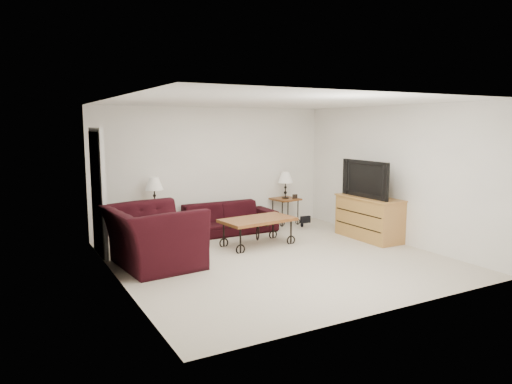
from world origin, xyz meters
The scene contains 20 objects.
ground centered at (0.00, 0.00, 0.00)m, with size 5.00×5.00×0.00m, color #BDB3A2.
wall_back centered at (0.00, 2.50, 1.25)m, with size 5.00×0.02×2.50m, color white.
wall_front centered at (0.00, -2.50, 1.25)m, with size 5.00×0.02×2.50m, color white.
wall_left centered at (-2.50, 0.00, 1.25)m, with size 0.02×5.00×2.50m, color white.
wall_right centered at (2.50, 0.00, 1.25)m, with size 0.02×5.00×2.50m, color white.
ceiling centered at (0.00, 0.00, 2.50)m, with size 5.00×5.00×0.00m, color white.
doorway centered at (-2.47, 1.65, 1.02)m, with size 0.08×0.94×2.04m, color black.
sofa centered at (0.02, 2.02, 0.30)m, with size 2.04×0.80×0.60m, color black.
side_table_left centered at (-1.35, 2.20, 0.30)m, with size 0.54×0.54×0.59m, color brown.
side_table_right centered at (1.55, 2.20, 0.29)m, with size 0.52×0.52×0.57m, color brown.
lamp_left centered at (-1.35, 2.20, 0.89)m, with size 0.34×0.34×0.59m, color black, non-canonical shape.
lamp_right centered at (1.55, 2.20, 0.86)m, with size 0.32×0.32×0.57m, color black, non-canonical shape.
photo_frame_left centered at (-1.50, 2.05, 0.64)m, with size 0.12×0.02×0.10m, color black.
photo_frame_right centered at (1.70, 2.05, 0.62)m, with size 0.11×0.02×0.10m, color black.
coffee_table centered at (0.14, 0.88, 0.25)m, with size 1.31×0.71×0.49m, color brown.
armchair centered at (-1.88, 0.55, 0.46)m, with size 1.42×1.24×0.92m, color black.
throw_pillow centered at (-1.73, 0.50, 0.52)m, with size 0.42×0.11×0.42m, color #CD461A.
tv_stand centered at (2.23, 0.30, 0.40)m, with size 0.56×1.34×0.80m, color #B46F43.
television centered at (2.21, 0.30, 1.15)m, with size 1.20×0.16×0.69m, color black.
backpack centered at (1.69, 1.76, 0.23)m, with size 0.35×0.27×0.45m, color black.
Camera 1 is at (-3.85, -6.34, 2.14)m, focal length 33.04 mm.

